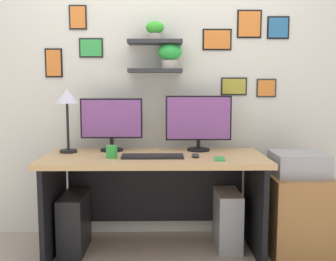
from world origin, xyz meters
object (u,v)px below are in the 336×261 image
Objects in this scene: keyboard at (153,156)px; cell_phone at (219,159)px; printer at (299,164)px; monitor_left at (112,122)px; computer_mouse at (195,155)px; desk at (155,181)px; monitor_right at (199,121)px; drawer_cabinet at (297,214)px; computer_tower_right at (227,219)px; coffee_mug at (112,152)px; desk_lamp at (67,102)px; computer_tower_left at (74,223)px.

cell_phone is at bearing -9.35° from keyboard.
printer is (0.61, 0.16, -0.07)m from cell_phone.
monitor_left is 0.74m from computer_mouse.
desk is 3.13× the size of monitor_right.
drawer_cabinet is (0.61, 0.16, -0.46)m from cell_phone.
cell_phone reaches higher than computer_tower_right.
keyboard is at bearing 1.11° from coffee_mug.
monitor_left is 0.37m from desk_lamp.
desk_lamp reaches higher than coffee_mug.
printer is (0.78, 0.07, -0.08)m from computer_mouse.
monitor_right is 0.38m from computer_mouse.
printer is at bearing -17.38° from monitor_right.
desk_lamp is 0.56m from coffee_mug.
cell_phone is 0.61m from computer_tower_right.
cell_phone is 1.56× the size of coffee_mug.
monitor_right is at bearing 25.29° from desk.
coffee_mug reaches higher than drawer_cabinet.
cell_phone is at bearing -111.71° from computer_tower_right.
printer is at bearing -4.93° from desk_lamp.
printer reaches higher than drawer_cabinet.
computer_mouse is 1.07m from computer_tower_left.
monitor_right reaches higher than computer_mouse.
monitor_right is at bearing 162.62° from printer.
keyboard is 0.99× the size of computer_tower_right.
cell_phone is 0.23× the size of drawer_cabinet.
monitor_left is at bearing 159.28° from cell_phone.
computer_mouse reaches higher than keyboard.
computer_mouse is at bearing 1.15° from coffee_mug.
desk_lamp reaches higher than monitor_right.
drawer_cabinet is (1.07, -0.07, -0.24)m from desk.
cell_phone is 1.22m from computer_tower_left.
monitor_left is 1.11× the size of computer_tower_left.
monitor_left is 5.41× the size of computer_mouse.
desk is at bearing 26.35° from coffee_mug.
cell_phone is at bearing -5.38° from coffee_mug.
monitor_left reaches higher than coffee_mug.
monitor_right is at bearing 4.37° from desk_lamp.
computer_mouse is at bearing -99.27° from monitor_right.
coffee_mug is at bearing -176.45° from drawer_cabinet.
coffee_mug is at bearing -32.77° from desk_lamp.
computer_tower_right is (0.22, -0.11, -0.76)m from monitor_right.
drawer_cabinet is at bearing -4.93° from desk_lamp.
monitor_right is 1.03m from desk_lamp.
desk_lamp reaches higher than computer_mouse.
monitor_left is at bearing 173.42° from computer_tower_right.
monitor_right reaches higher than drawer_cabinet.
cell_phone is 0.32× the size of computer_tower_left.
desk is 18.12× the size of computer_mouse.
coffee_mug reaches higher than computer_tower_left.
printer is at bearing 3.55° from coffee_mug.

